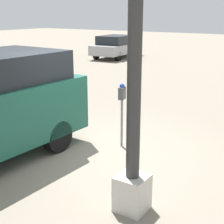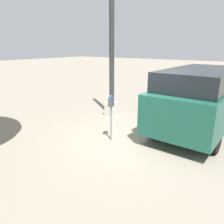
{
  "view_description": "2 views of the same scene",
  "coord_description": "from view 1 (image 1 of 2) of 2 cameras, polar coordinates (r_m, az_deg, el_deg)",
  "views": [
    {
      "loc": [
        5.4,
        4.13,
        2.85
      ],
      "look_at": [
        -0.59,
        0.19,
        0.74
      ],
      "focal_mm": 55.0,
      "sensor_mm": 36.0,
      "label": 1
    },
    {
      "loc": [
        -5.6,
        -3.17,
        2.76
      ],
      "look_at": [
        -0.82,
        0.25,
        0.98
      ],
      "focal_mm": 35.0,
      "sensor_mm": 36.0,
      "label": 2
    }
  ],
  "objects": [
    {
      "name": "lamp_post",
      "position": [
        4.56,
        3.78,
        8.87
      ],
      "size": [
        0.44,
        0.44,
        5.99
      ],
      "color": "beige",
      "rests_on": "ground"
    },
    {
      "name": "car_distant",
      "position": [
        22.05,
        0.71,
        10.9
      ],
      "size": [
        4.17,
        2.07,
        1.4
      ],
      "rotation": [
        0.0,
        0.0,
        3.23
      ],
      "color": "#9E9EA3",
      "rests_on": "ground"
    },
    {
      "name": "parking_meter_near",
      "position": [
        7.27,
        1.67,
        1.92
      ],
      "size": [
        0.22,
        0.15,
        1.4
      ],
      "rotation": [
        0.0,
        0.0,
        0.21
      ],
      "color": "gray",
      "rests_on": "ground"
    },
    {
      "name": "ground_plane",
      "position": [
        7.37,
        -3.79,
        -6.38
      ],
      "size": [
        80.0,
        80.0,
        0.0
      ],
      "primitive_type": "plane",
      "color": "gray"
    }
  ]
}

